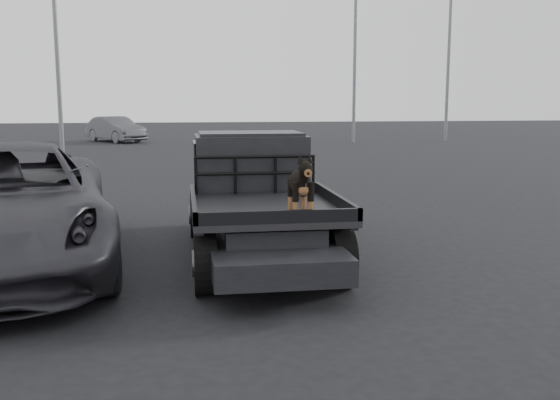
{
  "coord_description": "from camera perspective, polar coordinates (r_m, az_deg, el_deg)",
  "views": [
    {
      "loc": [
        -0.63,
        -6.88,
        2.3
      ],
      "look_at": [
        0.4,
        -0.31,
        1.23
      ],
      "focal_mm": 40.0,
      "sensor_mm": 36.0,
      "label": 1
    }
  ],
  "objects": [
    {
      "name": "dog",
      "position": [
        7.32,
        1.87,
        1.18
      ],
      "size": [
        0.32,
        0.6,
        0.74
      ],
      "primitive_type": null,
      "color": "black",
      "rests_on": "flatbed_ute"
    },
    {
      "name": "ground",
      "position": [
        7.28,
        -3.51,
        -9.31
      ],
      "size": [
        120.0,
        120.0,
        0.0
      ],
      "primitive_type": "plane",
      "color": "black",
      "rests_on": "ground"
    },
    {
      "name": "flatbed_ute",
      "position": [
        9.21,
        -2.09,
        -2.42
      ],
      "size": [
        2.0,
        5.4,
        0.92
      ],
      "primitive_type": null,
      "color": "black",
      "rests_on": "ground"
    },
    {
      "name": "floodlight_far",
      "position": [
        37.58,
        15.34,
        16.41
      ],
      "size": [
        1.08,
        0.28,
        13.36
      ],
      "color": "slate",
      "rests_on": "ground"
    },
    {
      "name": "floodlight_mid",
      "position": [
        35.22,
        6.95,
        17.55
      ],
      "size": [
        1.08,
        0.28,
        13.82
      ],
      "color": "slate",
      "rests_on": "ground"
    },
    {
      "name": "ute_cab",
      "position": [
        10.01,
        -2.77,
        3.72
      ],
      "size": [
        1.72,
        1.3,
        0.88
      ],
      "primitive_type": null,
      "color": "black",
      "rests_on": "flatbed_ute"
    },
    {
      "name": "distant_car_a",
      "position": [
        36.1,
        -14.82,
        6.28
      ],
      "size": [
        3.7,
        4.33,
        1.41
      ],
      "primitive_type": "imported",
      "rotation": [
        0.0,
        0.0,
        0.62
      ],
      "color": "#4F4E53",
      "rests_on": "ground"
    },
    {
      "name": "headache_rack",
      "position": [
        9.29,
        -2.26,
        2.28
      ],
      "size": [
        1.8,
        0.08,
        0.55
      ],
      "primitive_type": null,
      "color": "black",
      "rests_on": "flatbed_ute"
    },
    {
      "name": "parked_suv",
      "position": [
        9.33,
        -24.15,
        -0.58
      ],
      "size": [
        3.86,
        6.57,
        1.71
      ],
      "primitive_type": "imported",
      "rotation": [
        0.0,
        0.0,
        0.17
      ],
      "color": "#2E2E33",
      "rests_on": "ground"
    }
  ]
}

